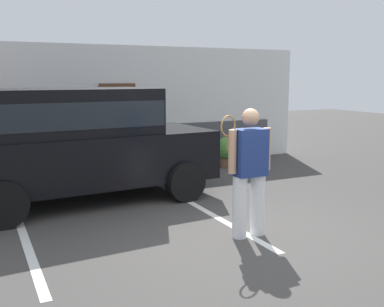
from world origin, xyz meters
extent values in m
plane|color=#423F3D|center=(0.00, 0.00, 0.00)|extent=(40.00, 40.00, 0.00)
cube|color=silver|center=(-2.85, 1.50, 0.00)|extent=(0.12, 4.40, 0.01)
cube|color=silver|center=(0.06, 1.50, 0.00)|extent=(0.12, 4.40, 0.01)
cube|color=white|center=(0.00, 5.81, 1.51)|extent=(10.04, 0.30, 3.02)
cube|color=#4C4C51|center=(0.00, 5.61, 0.53)|extent=(8.44, 0.10, 1.06)
cube|color=brown|center=(-0.18, 5.59, 1.05)|extent=(0.90, 0.06, 2.10)
cube|color=black|center=(-1.58, 3.00, 0.80)|extent=(4.71, 2.19, 0.90)
cube|color=black|center=(-1.83, 2.98, 1.65)|extent=(3.01, 1.94, 0.80)
cube|color=black|center=(-1.83, 2.98, 1.63)|extent=(2.95, 1.96, 0.44)
cylinder|color=black|center=(-0.09, 4.05, 0.36)|extent=(0.74, 0.31, 0.72)
cylinder|color=black|center=(0.03, 2.15, 0.36)|extent=(0.74, 0.31, 0.72)
cylinder|color=black|center=(-3.07, 1.95, 0.36)|extent=(0.74, 0.31, 0.72)
cylinder|color=white|center=(0.20, 0.06, 0.44)|extent=(0.21, 0.21, 0.88)
cylinder|color=white|center=(-0.10, 0.06, 0.44)|extent=(0.21, 0.21, 0.88)
cube|color=navy|center=(0.05, 0.06, 1.21)|extent=(0.45, 0.28, 0.66)
sphere|color=tan|center=(0.05, 0.06, 1.70)|extent=(0.24, 0.24, 0.24)
cylinder|color=tan|center=(0.33, 0.07, 1.24)|extent=(0.11, 0.11, 0.60)
cylinder|color=tan|center=(-0.24, 0.06, 1.24)|extent=(0.11, 0.11, 0.60)
torus|color=olive|center=(-0.28, 0.11, 1.59)|extent=(0.29, 0.11, 0.29)
cylinder|color=olive|center=(-0.28, 0.11, 1.36)|extent=(0.03, 0.03, 0.20)
cylinder|color=brown|center=(2.35, 4.65, 0.11)|extent=(0.37, 0.37, 0.23)
sphere|color=#4C8C38|center=(2.35, 4.65, 0.47)|extent=(0.58, 0.58, 0.58)
camera|label=1|loc=(-3.39, -5.20, 2.24)|focal=42.58mm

